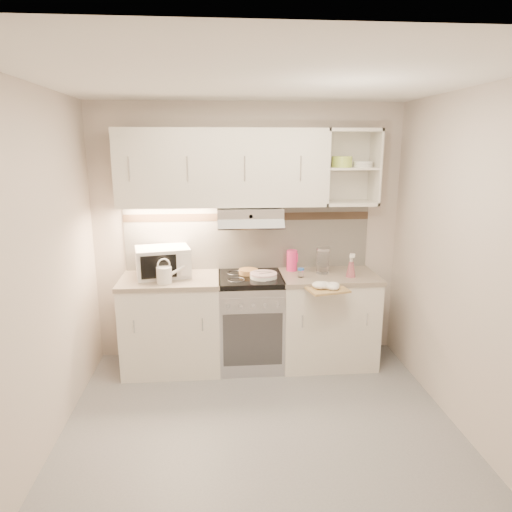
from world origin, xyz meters
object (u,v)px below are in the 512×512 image
at_px(glass_jar, 323,260).
at_px(cutting_board, 326,289).
at_px(electric_range, 250,321).
at_px(microwave, 163,262).
at_px(watering_can, 165,274).
at_px(pink_pitcher, 292,260).
at_px(spray_bottle, 351,267).
at_px(plate_stack, 264,275).

xyz_separation_m(glass_jar, cutting_board, (-0.06, -0.39, -0.16)).
bearing_deg(electric_range, microwave, 174.69).
height_order(watering_can, glass_jar, glass_jar).
relative_size(electric_range, cutting_board, 2.63).
relative_size(microwave, cutting_board, 1.60).
distance_m(watering_can, glass_jar, 1.49).
bearing_deg(electric_range, pink_pitcher, 20.71).
relative_size(spray_bottle, cutting_board, 0.70).
bearing_deg(watering_can, glass_jar, -11.81).
bearing_deg(plate_stack, pink_pitcher, 37.39).
bearing_deg(spray_bottle, watering_can, -155.52).
distance_m(watering_can, spray_bottle, 1.71).
bearing_deg(watering_can, electric_range, -8.25).
relative_size(plate_stack, cutting_board, 0.74).
height_order(pink_pitcher, cutting_board, pink_pitcher).
distance_m(plate_stack, pink_pitcher, 0.39).
height_order(electric_range, cutting_board, electric_range).
xyz_separation_m(plate_stack, glass_jar, (0.58, 0.12, 0.10)).
xyz_separation_m(electric_range, microwave, (-0.82, 0.08, 0.59)).
xyz_separation_m(microwave, pink_pitcher, (1.24, 0.08, -0.03)).
bearing_deg(pink_pitcher, microwave, -175.52).
relative_size(watering_can, plate_stack, 1.03).
bearing_deg(pink_pitcher, cutting_board, -65.71).
bearing_deg(watering_can, microwave, 81.54).
relative_size(watering_can, pink_pitcher, 1.27).
distance_m(watering_can, pink_pitcher, 1.24).
distance_m(electric_range, microwave, 1.01).
xyz_separation_m(plate_stack, spray_bottle, (0.82, -0.03, 0.07)).
height_order(microwave, pink_pitcher, microwave).
bearing_deg(plate_stack, spray_bottle, -2.42).
bearing_deg(glass_jar, watering_can, -172.47).
distance_m(watering_can, cutting_board, 1.44).
bearing_deg(cutting_board, spray_bottle, 27.33).
relative_size(watering_can, glass_jar, 1.05).
bearing_deg(glass_jar, electric_range, -176.47).
relative_size(electric_range, spray_bottle, 3.78).
height_order(microwave, watering_can, microwave).
bearing_deg(plate_stack, electric_range, 148.54).
height_order(pink_pitcher, glass_jar, glass_jar).
relative_size(plate_stack, pink_pitcher, 1.23).
bearing_deg(glass_jar, spray_bottle, -32.50).
bearing_deg(spray_bottle, glass_jar, 170.47).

